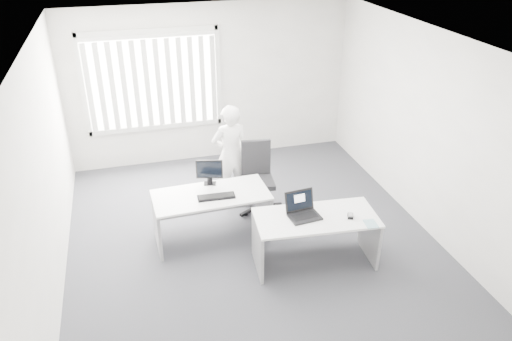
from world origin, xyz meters
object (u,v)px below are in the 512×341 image
object	(u,v)px
person	(230,154)
monitor	(209,172)
desk_near	(315,230)
office_chair	(258,188)
desk_far	(212,207)
laptop	(305,207)

from	to	relation	value
person	monitor	bearing A→B (deg)	52.02
desk_near	office_chair	distance (m)	1.57
desk_near	desk_far	distance (m)	1.48
person	monitor	xyz separation A→B (m)	(-0.45, -0.70, 0.10)
office_chair	laptop	xyz separation A→B (m)	(0.19, -1.50, 0.52)
monitor	person	bearing A→B (deg)	71.71
desk_near	desk_far	size ratio (longest dim) A/B	1.01
desk_near	laptop	bearing A→B (deg)	177.94
laptop	monitor	size ratio (longest dim) A/B	1.04
desk_near	person	world-z (taller)	person
desk_near	office_chair	xyz separation A→B (m)	(-0.34, 1.52, -0.18)
laptop	monitor	distance (m)	1.52
desk_far	office_chair	distance (m)	1.06
office_chair	monitor	bearing A→B (deg)	-150.26
desk_far	laptop	xyz separation A→B (m)	(1.03, -0.87, 0.34)
person	monitor	world-z (taller)	person
laptop	monitor	xyz separation A→B (m)	(-0.99, 1.16, 0.05)
desk_near	laptop	world-z (taller)	laptop
laptop	monitor	world-z (taller)	monitor
person	office_chair	bearing A→B (deg)	128.11
person	desk_near	bearing A→B (deg)	104.86
desk_far	monitor	bearing A→B (deg)	79.57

